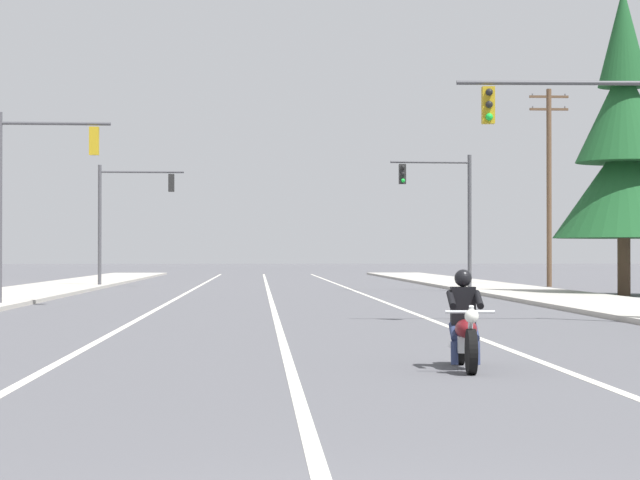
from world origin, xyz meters
TOP-DOWN VIEW (x-y plane):
  - lane_stripe_center at (-0.29, 45.00)m, footprint 0.16×100.00m
  - lane_stripe_left at (-3.85, 45.00)m, footprint 0.16×100.00m
  - lane_stripe_right at (3.66, 45.00)m, footprint 0.16×100.00m
  - sidewalk_kerb_right at (10.48, 40.00)m, footprint 4.40×110.00m
  - sidewalk_kerb_left at (-10.48, 40.00)m, footprint 4.40×110.00m
  - motorcycle_with_rider at (2.26, 11.21)m, footprint 0.70×2.19m
  - traffic_signal_near_right at (7.67, 22.70)m, footprint 5.22×0.37m
  - traffic_signal_near_left at (-8.00, 32.71)m, footprint 3.59×0.39m
  - traffic_signal_mid_right at (7.82, 48.52)m, footprint 3.73×0.53m
  - traffic_signal_mid_left at (-7.56, 55.80)m, footprint 4.33×0.39m
  - utility_pole_right_far at (14.22, 55.75)m, footprint 2.03×0.26m
  - conifer_tree_right_verge_far at (14.03, 42.23)m, footprint 5.71×5.71m

SIDE VIEW (x-z plane):
  - lane_stripe_center at x=-0.29m, z-range 0.00..0.01m
  - lane_stripe_left at x=-3.85m, z-range 0.00..0.01m
  - lane_stripe_right at x=3.66m, z-range 0.00..0.01m
  - sidewalk_kerb_right at x=10.48m, z-range 0.00..0.14m
  - sidewalk_kerb_left at x=-10.48m, z-range 0.00..0.14m
  - motorcycle_with_rider at x=2.26m, z-range -0.14..1.32m
  - traffic_signal_near_left at x=-8.00m, z-range 0.91..7.11m
  - traffic_signal_mid_right at x=7.82m, z-range 0.92..7.12m
  - traffic_signal_mid_left at x=-7.56m, z-range 0.96..7.16m
  - traffic_signal_near_right at x=7.67m, z-range 1.02..7.22m
  - utility_pole_right_far at x=14.22m, z-range 0.36..10.56m
  - conifer_tree_right_verge_far at x=14.03m, z-range -0.52..12.04m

